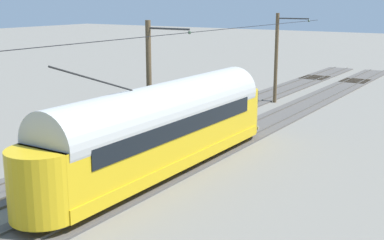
% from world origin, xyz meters
% --- Properties ---
extents(ground_plane, '(220.00, 220.00, 0.00)m').
position_xyz_m(ground_plane, '(0.00, 0.00, 0.00)').
color(ground_plane, gray).
extents(track_streetcar_siding, '(2.80, 80.00, 0.18)m').
position_xyz_m(track_streetcar_siding, '(-2.09, -0.31, 0.05)').
color(track_streetcar_siding, '#56514C').
rests_on(track_streetcar_siding, ground).
extents(track_adjacent_siding, '(2.80, 80.00, 0.18)m').
position_xyz_m(track_adjacent_siding, '(2.09, -0.31, 0.05)').
color(track_adjacent_siding, '#56514C').
rests_on(track_adjacent_siding, ground).
extents(vintage_streetcar, '(2.65, 17.19, 5.66)m').
position_xyz_m(vintage_streetcar, '(-2.09, 2.35, 2.26)').
color(vintage_streetcar, gold).
rests_on(vintage_streetcar, ground).
extents(catenary_pole_foreground, '(2.75, 0.28, 7.05)m').
position_xyz_m(catenary_pole_foreground, '(0.36, -16.53, 3.68)').
color(catenary_pole_foreground, brown).
rests_on(catenary_pole_foreground, ground).
extents(catenary_pole_mid_near, '(2.75, 0.28, 7.05)m').
position_xyz_m(catenary_pole_mid_near, '(0.36, 0.06, 3.68)').
color(catenary_pole_mid_near, brown).
rests_on(catenary_pole_mid_near, ground).
extents(overhead_wire_run, '(2.54, 37.17, 0.18)m').
position_xyz_m(overhead_wire_run, '(-2.04, -0.64, 6.50)').
color(overhead_wire_run, black).
rests_on(overhead_wire_run, ground).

